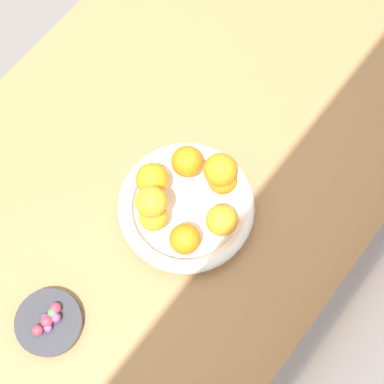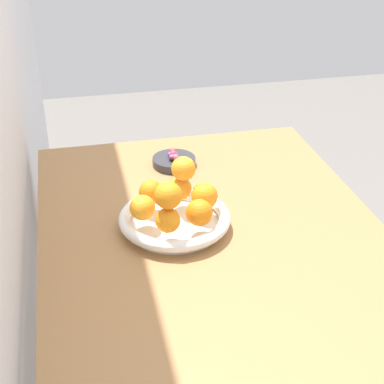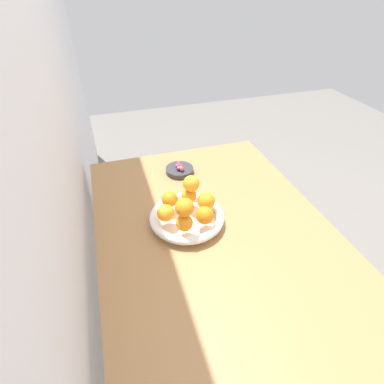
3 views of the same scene
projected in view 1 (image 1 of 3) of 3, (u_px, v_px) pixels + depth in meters
ground_plane at (182, 248)px, 1.82m from camera, size 6.00×6.00×0.00m
dining_table at (176, 175)px, 1.20m from camera, size 1.10×0.76×0.74m
fruit_bowl at (186, 207)px, 1.06m from camera, size 0.25×0.25×0.04m
candy_dish at (49, 323)px, 1.01m from camera, size 0.12×0.12×0.02m
orange_0 at (152, 179)px, 1.03m from camera, size 0.06×0.06×0.06m
orange_1 at (153, 216)px, 1.01m from camera, size 0.05×0.05×0.05m
orange_2 at (185, 239)px, 1.00m from camera, size 0.05×0.05×0.05m
orange_3 at (222, 220)px, 1.01m from camera, size 0.06×0.06×0.06m
orange_4 at (221, 182)px, 1.03m from camera, size 0.05×0.05×0.05m
orange_5 at (187, 161)px, 1.04m from camera, size 0.06×0.06×0.06m
orange_6 at (220, 170)px, 0.98m from camera, size 0.06×0.06×0.06m
orange_7 at (151, 202)px, 0.96m from camera, size 0.05×0.05×0.05m
candy_ball_0 at (56, 308)px, 1.00m from camera, size 0.02×0.02×0.02m
candy_ball_1 at (46, 318)px, 0.99m from camera, size 0.02×0.02×0.02m
candy_ball_2 at (48, 328)px, 0.99m from camera, size 0.01×0.01×0.01m
candy_ball_3 at (56, 317)px, 0.99m from camera, size 0.02×0.02×0.02m
candy_ball_4 at (53, 313)px, 0.99m from camera, size 0.02×0.02×0.02m
candy_ball_5 at (47, 321)px, 0.99m from camera, size 0.02×0.02×0.02m
candy_ball_6 at (57, 317)px, 0.99m from camera, size 0.01×0.01×0.01m
candy_ball_7 at (38, 330)px, 0.98m from camera, size 0.02×0.02×0.02m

